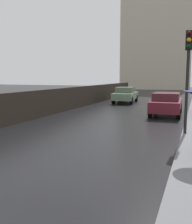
# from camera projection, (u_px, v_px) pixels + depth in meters

# --- Properties ---
(car_green_near_kerb) EXTENTS (2.06, 4.30, 1.46)m
(car_green_near_kerb) POSITION_uv_depth(u_px,v_px,m) (125.00, 95.00, 24.86)
(car_green_near_kerb) COLOR slate
(car_green_near_kerb) RESTS_ON ground
(car_maroon_mid_road) EXTENTS (1.97, 4.23, 1.45)m
(car_maroon_mid_road) POSITION_uv_depth(u_px,v_px,m) (166.00, 103.00, 16.88)
(car_maroon_mid_road) COLOR maroon
(car_maroon_mid_road) RESTS_ON ground
(traffic_light) EXTENTS (0.26, 0.39, 4.12)m
(traffic_light) POSITION_uv_depth(u_px,v_px,m) (188.00, 63.00, 10.54)
(traffic_light) COLOR black
(traffic_light) RESTS_ON sidewalk_strip
(distant_tower) EXTENTS (13.42, 12.36, 20.22)m
(distant_tower) POSITION_uv_depth(u_px,v_px,m) (158.00, 38.00, 53.12)
(distant_tower) COLOR beige
(distant_tower) RESTS_ON ground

